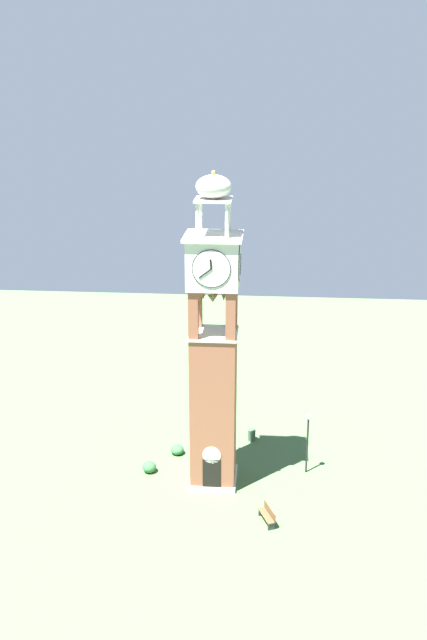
% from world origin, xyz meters
% --- Properties ---
extents(ground, '(80.00, 80.00, 0.00)m').
position_xyz_m(ground, '(0.00, 0.00, 0.00)').
color(ground, '#476B3D').
extents(clock_tower, '(3.26, 3.26, 19.16)m').
position_xyz_m(clock_tower, '(0.00, -0.00, 8.02)').
color(clock_tower, '#93543D').
rests_on(clock_tower, ground).
extents(park_bench, '(1.01, 1.65, 0.95)m').
position_xyz_m(park_bench, '(3.41, -4.12, 0.48)').
color(park_bench, brown).
rests_on(park_bench, ground).
extents(lamp_post, '(0.36, 0.36, 4.10)m').
position_xyz_m(lamp_post, '(5.83, 1.44, 2.82)').
color(lamp_post, black).
rests_on(lamp_post, ground).
extents(trash_bin, '(0.52, 0.52, 0.80)m').
position_xyz_m(trash_bin, '(2.24, 5.35, 0.40)').
color(trash_bin, '#38513D').
rests_on(trash_bin, ground).
extents(shrub_near_entry, '(0.89, 0.89, 0.63)m').
position_xyz_m(shrub_near_entry, '(-2.69, 3.03, 0.31)').
color(shrub_near_entry, '#336638').
rests_on(shrub_near_entry, ground).
extents(shrub_left_of_tower, '(0.87, 0.87, 0.70)m').
position_xyz_m(shrub_left_of_tower, '(-4.17, 0.64, 0.35)').
color(shrub_left_of_tower, '#336638').
rests_on(shrub_left_of_tower, ground).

